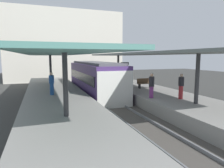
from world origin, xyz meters
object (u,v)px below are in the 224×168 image
at_px(platform_bench, 145,83).
at_px(passenger_far_end, 152,85).
at_px(platform_sign, 125,68).
at_px(passenger_mid_platform, 52,83).
at_px(commuter_train, 95,78).
at_px(passenger_near_bench, 181,86).

relative_size(platform_bench, passenger_far_end, 0.84).
relative_size(platform_sign, passenger_mid_platform, 1.33).
xyz_separation_m(commuter_train, platform_sign, (3.58, 1.05, 0.90)).
bearing_deg(commuter_train, passenger_far_end, -72.34).
xyz_separation_m(platform_sign, passenger_near_bench, (0.25, -8.74, -0.76)).
bearing_deg(platform_bench, passenger_mid_platform, -175.57).
distance_m(platform_bench, passenger_near_bench, 4.97).
relative_size(platform_bench, passenger_mid_platform, 0.84).
xyz_separation_m(platform_sign, passenger_mid_platform, (-7.68, -4.41, -0.76)).
height_order(platform_sign, passenger_near_bench, platform_sign).
distance_m(passenger_near_bench, passenger_far_end, 1.91).
bearing_deg(passenger_near_bench, commuter_train, 116.46).
xyz_separation_m(passenger_near_bench, passenger_far_end, (-1.67, 0.92, -0.00)).
distance_m(commuter_train, passenger_far_end, 7.10).
height_order(commuter_train, passenger_far_end, commuter_train).
xyz_separation_m(platform_bench, passenger_mid_platform, (-7.98, -0.62, 0.40)).
relative_size(commuter_train, platform_sign, 5.10).
bearing_deg(passenger_mid_platform, passenger_far_end, -28.58).
bearing_deg(passenger_far_end, commuter_train, 107.66).
bearing_deg(passenger_far_end, passenger_mid_platform, 151.42).
height_order(commuter_train, passenger_mid_platform, commuter_train).
bearing_deg(platform_sign, passenger_far_end, -100.32).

